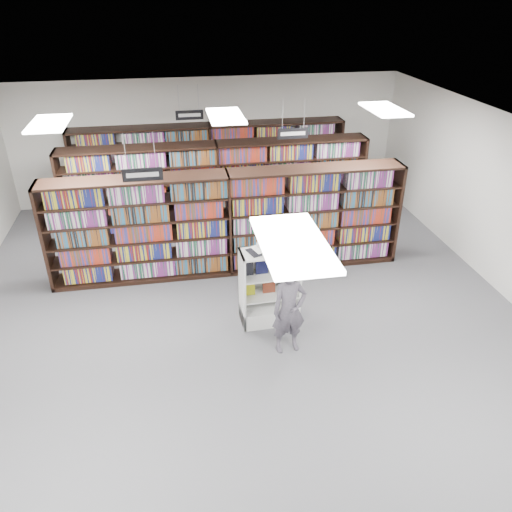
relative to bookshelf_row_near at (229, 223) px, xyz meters
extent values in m
plane|color=#4C4C51|center=(0.00, -2.00, -1.05)|extent=(12.00, 12.00, 0.00)
cube|color=white|center=(0.00, -2.00, 2.15)|extent=(10.00, 12.00, 0.10)
cube|color=silver|center=(0.00, 4.00, 0.55)|extent=(10.00, 0.10, 3.20)
cube|color=black|center=(0.00, 0.00, 0.00)|extent=(7.00, 0.60, 2.10)
cube|color=maroon|center=(0.00, 0.00, 0.00)|extent=(6.88, 0.42, 1.98)
cube|color=black|center=(0.00, 2.00, 0.00)|extent=(7.00, 0.60, 2.10)
cube|color=maroon|center=(0.00, 2.00, 0.00)|extent=(6.88, 0.42, 1.98)
cube|color=black|center=(0.00, 3.70, 0.00)|extent=(7.00, 0.60, 2.10)
cube|color=maroon|center=(0.00, 3.70, 0.00)|extent=(6.88, 0.42, 1.98)
cylinder|color=#B2B2B7|center=(-1.73, -1.00, 1.86)|extent=(0.01, 0.01, 0.58)
cylinder|color=#B2B2B7|center=(-1.27, -1.00, 1.86)|extent=(0.01, 0.01, 0.58)
cube|color=black|center=(-1.50, -1.00, 1.46)|extent=(0.65, 0.02, 0.22)
cube|color=silver|center=(-1.50, -1.01, 1.46)|extent=(0.52, 0.00, 0.08)
cylinder|color=#B2B2B7|center=(1.27, 1.00, 1.86)|extent=(0.01, 0.01, 0.58)
cylinder|color=#B2B2B7|center=(1.73, 1.00, 1.86)|extent=(0.01, 0.01, 0.58)
cube|color=black|center=(1.50, 1.00, 1.46)|extent=(0.65, 0.02, 0.22)
cube|color=silver|center=(1.50, 0.99, 1.46)|extent=(0.52, 0.00, 0.08)
cylinder|color=#B2B2B7|center=(-0.73, 3.00, 1.86)|extent=(0.01, 0.01, 0.58)
cylinder|color=#B2B2B7|center=(-0.27, 3.00, 1.86)|extent=(0.01, 0.01, 0.58)
cube|color=black|center=(-0.50, 3.00, 1.46)|extent=(0.65, 0.02, 0.22)
cube|color=silver|center=(-0.50, 2.99, 1.46)|extent=(0.52, 0.00, 0.08)
cube|color=white|center=(0.00, -5.00, 2.11)|extent=(0.60, 1.20, 0.04)
cube|color=white|center=(-3.00, 0.00, 2.11)|extent=(0.60, 1.20, 0.04)
cube|color=white|center=(0.00, 0.00, 2.11)|extent=(0.60, 1.20, 0.04)
cube|color=white|center=(3.00, 0.00, 2.11)|extent=(0.60, 1.20, 0.04)
cube|color=silver|center=(0.45, -1.89, -0.90)|extent=(1.01, 0.54, 0.30)
cube|color=silver|center=(-0.03, -1.91, -0.36)|extent=(0.06, 0.50, 1.39)
cube|color=silver|center=(0.92, -1.87, -0.36)|extent=(0.06, 0.50, 1.39)
cube|color=silver|center=(0.44, -1.66, -0.36)|extent=(0.99, 0.07, 1.39)
cube|color=silver|center=(0.45, -1.89, 0.32)|extent=(1.01, 0.54, 0.03)
cube|color=silver|center=(0.45, -1.89, -0.50)|extent=(0.93, 0.49, 0.02)
cube|color=silver|center=(0.45, -1.89, -0.11)|extent=(0.93, 0.49, 0.02)
cube|color=black|center=(0.07, -1.86, 0.05)|extent=(0.20, 0.08, 0.30)
cube|color=#101233|center=(0.32, -1.85, 0.05)|extent=(0.20, 0.08, 0.30)
cube|color=yellow|center=(0.57, -1.84, 0.05)|extent=(0.20, 0.08, 0.30)
cube|color=maroon|center=(0.82, -1.83, 0.05)|extent=(0.20, 0.08, 0.30)
cube|color=yellow|center=(0.09, -1.86, -0.35)|extent=(0.22, 0.07, 0.28)
cube|color=maroon|center=(0.44, -1.84, -0.35)|extent=(0.22, 0.07, 0.28)
cube|color=#1B4722|center=(0.80, -1.83, -0.35)|extent=(0.22, 0.07, 0.28)
cube|color=black|center=(0.35, -1.84, 0.34)|extent=(0.61, 0.47, 0.01)
cube|color=white|center=(0.22, -1.84, 0.35)|extent=(0.32, 0.35, 0.05)
cube|color=white|center=(0.48, -1.84, 0.35)|extent=(0.31, 0.35, 0.06)
cylinder|color=white|center=(0.33, -1.84, 0.40)|extent=(0.18, 0.29, 0.10)
imported|color=#524C56|center=(0.59, -2.70, -0.29)|extent=(0.60, 0.43, 1.53)
camera|label=1|loc=(-1.04, -8.92, 4.21)|focal=35.00mm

